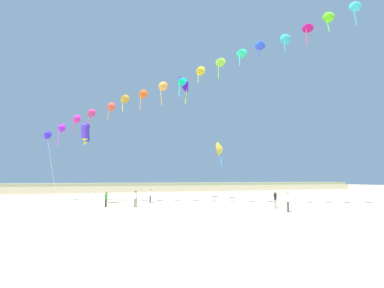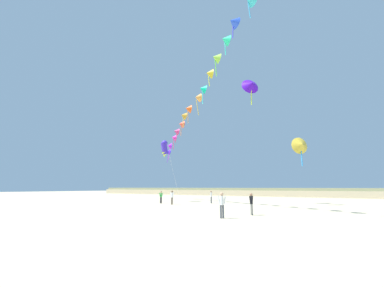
{
  "view_description": "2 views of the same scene",
  "coord_description": "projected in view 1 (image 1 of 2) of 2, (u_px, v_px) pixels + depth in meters",
  "views": [
    {
      "loc": [
        -10.47,
        -19.7,
        2.88
      ],
      "look_at": [
        1.37,
        11.86,
        6.79
      ],
      "focal_mm": 28.0,
      "sensor_mm": 36.0,
      "label": 1
    },
    {
      "loc": [
        14.95,
        -14.02,
        2.09
      ],
      "look_at": [
        -0.37,
        8.58,
        6.7
      ],
      "focal_mm": 24.0,
      "sensor_mm": 36.0,
      "label": 2
    }
  ],
  "objects": [
    {
      "name": "ground_plane",
      "position": [
        232.0,
        219.0,
        21.64
      ],
      "size": [
        240.0,
        240.0,
        0.0
      ],
      "primitive_type": "plane",
      "color": "beige"
    },
    {
      "name": "large_kite_low_lead",
      "position": [
        221.0,
        149.0,
        43.34
      ],
      "size": [
        2.16,
        2.12,
        3.7
      ],
      "color": "gold"
    },
    {
      "name": "kite_banner_string",
      "position": [
        179.0,
        78.0,
        33.1
      ],
      "size": [
        29.61,
        24.11,
        19.99
      ],
      "color": "#3924F0"
    },
    {
      "name": "person_near_right",
      "position": [
        106.0,
        198.0,
        30.44
      ],
      "size": [
        0.35,
        0.51,
        1.58
      ],
      "color": "black",
      "rests_on": "ground"
    },
    {
      "name": "person_mid_center",
      "position": [
        136.0,
        198.0,
        30.32
      ],
      "size": [
        0.59,
        0.23,
        1.68
      ],
      "color": "#726656",
      "rests_on": "ground"
    },
    {
      "name": "large_kite_mid_trail",
      "position": [
        186.0,
        83.0,
        41.49
      ],
      "size": [
        2.78,
        2.77,
        4.14
      ],
      "color": "#5012CA"
    },
    {
      "name": "dune_ridge",
      "position": [
        128.0,
        187.0,
        67.37
      ],
      "size": [
        120.0,
        10.41,
        1.91
      ],
      "color": "#BFAE8B",
      "rests_on": "ground"
    },
    {
      "name": "person_far_right",
      "position": [
        288.0,
        200.0,
        25.92
      ],
      "size": [
        0.57,
        0.39,
        1.75
      ],
      "color": "#474C56",
      "rests_on": "ground"
    },
    {
      "name": "person_far_left",
      "position": [
        275.0,
        199.0,
        29.07
      ],
      "size": [
        0.22,
        0.58,
        1.64
      ],
      "color": "gray",
      "rests_on": "ground"
    },
    {
      "name": "person_near_left",
      "position": [
        150.0,
        195.0,
        35.88
      ],
      "size": [
        0.22,
        0.57,
        1.63
      ],
      "color": "#474C56",
      "rests_on": "ground"
    },
    {
      "name": "large_kite_high_solo",
      "position": [
        85.0,
        133.0,
        33.38
      ],
      "size": [
        1.26,
        1.47,
        2.55
      ],
      "color": "#432AC3"
    }
  ]
}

